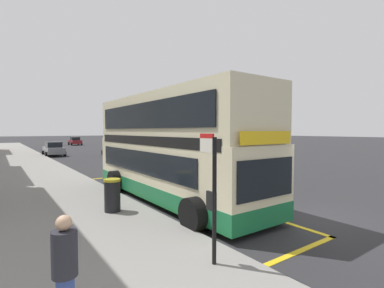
{
  "coord_description": "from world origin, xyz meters",
  "views": [
    {
      "loc": [
        -8.47,
        -5.18,
        2.91
      ],
      "look_at": [
        -0.49,
        6.06,
        2.25
      ],
      "focal_mm": 25.97,
      "sensor_mm": 36.0,
      "label": 1
    }
  ],
  "objects": [
    {
      "name": "bus_stop_sign",
      "position": [
        -4.82,
        -0.76,
        1.73
      ],
      "size": [
        0.09,
        0.51,
        2.71
      ],
      "color": "black",
      "rests_on": "pavement_near"
    },
    {
      "name": "bus_bay_markings",
      "position": [
        -2.48,
        5.19,
        0.01
      ],
      "size": [
        3.03,
        13.22,
        0.01
      ],
      "color": "gold",
      "rests_on": "ground"
    },
    {
      "name": "ground_plane",
      "position": [
        0.0,
        32.0,
        0.0
      ],
      "size": [
        260.0,
        260.0,
        0.0
      ],
      "primitive_type": "plane",
      "color": "#28282B"
    },
    {
      "name": "pedestrian_waiting_near_sign",
      "position": [
        -7.75,
        -1.18,
        1.03
      ],
      "size": [
        0.34,
        0.34,
        1.63
      ],
      "color": "#33478C",
      "rests_on": "pavement_near"
    },
    {
      "name": "parked_car_grey_across",
      "position": [
        -3.06,
        29.86,
        0.8
      ],
      "size": [
        2.09,
        4.2,
        1.62
      ],
      "rotation": [
        0.0,
        0.0,
        0.01
      ],
      "color": "slate",
      "rests_on": "ground"
    },
    {
      "name": "double_decker_bus",
      "position": [
        -2.46,
        4.86,
        2.06
      ],
      "size": [
        3.28,
        10.2,
        4.4
      ],
      "color": "beige",
      "rests_on": "ground"
    },
    {
      "name": "litter_bin",
      "position": [
        -5.25,
        4.08,
        0.7
      ],
      "size": [
        0.56,
        0.56,
        1.12
      ],
      "color": "black",
      "rests_on": "pavement_near"
    },
    {
      "name": "parked_car_grey_ahead",
      "position": [
        2.9,
        26.62,
        0.8
      ],
      "size": [
        2.09,
        4.2,
        1.62
      ],
      "rotation": [
        0.0,
        0.0,
        0.02
      ],
      "color": "slate",
      "rests_on": "ground"
    },
    {
      "name": "pavement_near",
      "position": [
        -7.0,
        32.0,
        0.07
      ],
      "size": [
        6.0,
        76.0,
        0.14
      ],
      "primitive_type": "cube",
      "color": "gray",
      "rests_on": "ground"
    },
    {
      "name": "parked_car_maroon_kerbside",
      "position": [
        4.57,
        53.9,
        0.8
      ],
      "size": [
        2.09,
        4.2,
        1.62
      ],
      "rotation": [
        0.0,
        0.0,
        -0.01
      ],
      "color": "maroon",
      "rests_on": "ground"
    }
  ]
}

